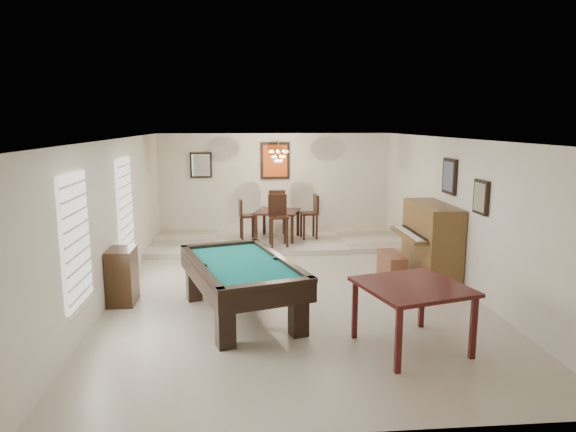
{
  "coord_description": "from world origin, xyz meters",
  "views": [
    {
      "loc": [
        -0.82,
        -8.81,
        2.88
      ],
      "look_at": [
        0.0,
        0.6,
        1.15
      ],
      "focal_mm": 32.0,
      "sensor_mm": 36.0,
      "label": 1
    }
  ],
  "objects": [
    {
      "name": "ground_plane",
      "position": [
        0.0,
        0.0,
        -0.01
      ],
      "size": [
        6.0,
        9.0,
        0.02
      ],
      "primitive_type": "cube",
      "color": "beige"
    },
    {
      "name": "wall_back",
      "position": [
        0.0,
        4.5,
        1.3
      ],
      "size": [
        6.0,
        0.04,
        2.6
      ],
      "primitive_type": "cube",
      "color": "silver",
      "rests_on": "ground_plane"
    },
    {
      "name": "wall_front",
      "position": [
        0.0,
        -4.5,
        1.3
      ],
      "size": [
        6.0,
        0.04,
        2.6
      ],
      "primitive_type": "cube",
      "color": "silver",
      "rests_on": "ground_plane"
    },
    {
      "name": "wall_left",
      "position": [
        -3.0,
        0.0,
        1.3
      ],
      "size": [
        0.04,
        9.0,
        2.6
      ],
      "primitive_type": "cube",
      "color": "silver",
      "rests_on": "ground_plane"
    },
    {
      "name": "wall_right",
      "position": [
        3.0,
        0.0,
        1.3
      ],
      "size": [
        0.04,
        9.0,
        2.6
      ],
      "primitive_type": "cube",
      "color": "silver",
      "rests_on": "ground_plane"
    },
    {
      "name": "ceiling",
      "position": [
        0.0,
        0.0,
        2.6
      ],
      "size": [
        6.0,
        9.0,
        0.04
      ],
      "primitive_type": "cube",
      "color": "white",
      "rests_on": "wall_back"
    },
    {
      "name": "dining_step",
      "position": [
        0.0,
        3.25,
        0.06
      ],
      "size": [
        6.0,
        2.5,
        0.12
      ],
      "primitive_type": "cube",
      "color": "beige",
      "rests_on": "ground_plane"
    },
    {
      "name": "window_left_front",
      "position": [
        -2.97,
        -2.2,
        1.4
      ],
      "size": [
        0.06,
        1.0,
        1.7
      ],
      "primitive_type": "cube",
      "color": "white",
      "rests_on": "wall_left"
    },
    {
      "name": "window_left_rear",
      "position": [
        -2.97,
        0.6,
        1.4
      ],
      "size": [
        0.06,
        1.0,
        1.7
      ],
      "primitive_type": "cube",
      "color": "white",
      "rests_on": "wall_left"
    },
    {
      "name": "pool_table",
      "position": [
        -0.88,
        -1.42,
        0.41
      ],
      "size": [
        2.0,
        2.75,
        0.82
      ],
      "primitive_type": null,
      "rotation": [
        0.0,
        0.0,
        0.3
      ],
      "color": "black",
      "rests_on": "ground_plane"
    },
    {
      "name": "square_table",
      "position": [
        1.3,
        -2.72,
        0.42
      ],
      "size": [
        1.51,
        1.51,
        0.85
      ],
      "primitive_type": null,
      "rotation": [
        0.0,
        0.0,
        0.27
      ],
      "color": "#370E0D",
      "rests_on": "ground_plane"
    },
    {
      "name": "upright_piano",
      "position": [
        2.51,
        0.31,
        0.69
      ],
      "size": [
        0.93,
        1.66,
        1.39
      ],
      "primitive_type": null,
      "color": "brown",
      "rests_on": "ground_plane"
    },
    {
      "name": "piano_bench",
      "position": [
        1.92,
        0.24,
        0.24
      ],
      "size": [
        0.35,
        0.86,
        0.47
      ],
      "primitive_type": "cube",
      "rotation": [
        0.0,
        0.0,
        0.03
      ],
      "color": "brown",
      "rests_on": "ground_plane"
    },
    {
      "name": "apothecary_chest",
      "position": [
        -2.78,
        -0.7,
        0.45
      ],
      "size": [
        0.4,
        0.6,
        0.9
      ],
      "primitive_type": "cube",
      "color": "black",
      "rests_on": "ground_plane"
    },
    {
      "name": "dining_table",
      "position": [
        -0.02,
        3.21,
        0.52
      ],
      "size": [
        1.2,
        1.2,
        0.81
      ],
      "primitive_type": null,
      "rotation": [
        0.0,
        0.0,
        -0.26
      ],
      "color": "black",
      "rests_on": "dining_step"
    },
    {
      "name": "flower_vase",
      "position": [
        -0.02,
        3.21,
        1.06
      ],
      "size": [
        0.16,
        0.16,
        0.27
      ],
      "primitive_type": null,
      "rotation": [
        0.0,
        0.0,
        0.02
      ],
      "color": "red",
      "rests_on": "dining_table"
    },
    {
      "name": "dining_chair_south",
      "position": [
        -0.05,
        2.48,
        0.7
      ],
      "size": [
        0.46,
        0.46,
        1.15
      ],
      "primitive_type": null,
      "rotation": [
        0.0,
        0.0,
        0.07
      ],
      "color": "black",
      "rests_on": "dining_step"
    },
    {
      "name": "dining_chair_north",
      "position": [
        0.01,
        3.93,
        0.67
      ],
      "size": [
        0.44,
        0.44,
        1.1
      ],
      "primitive_type": null,
      "rotation": [
        0.0,
        0.0,
        3.07
      ],
      "color": "black",
      "rests_on": "dining_step"
    },
    {
      "name": "dining_chair_west",
      "position": [
        -0.74,
        3.24,
        0.61
      ],
      "size": [
        0.4,
        0.4,
        0.97
      ],
      "primitive_type": null,
      "rotation": [
        0.0,
        0.0,
        1.7
      ],
      "color": "black",
      "rests_on": "dining_step"
    },
    {
      "name": "dining_chair_east",
      "position": [
        0.73,
        3.2,
        0.65
      ],
      "size": [
        0.43,
        0.43,
        1.05
      ],
      "primitive_type": null,
      "rotation": [
        0.0,
        0.0,
        -1.45
      ],
      "color": "black",
      "rests_on": "dining_step"
    },
    {
      "name": "chandelier",
      "position": [
        0.0,
        3.2,
        2.2
      ],
      "size": [
        0.44,
        0.44,
        0.6
      ],
      "primitive_type": null,
      "color": "#FFE5B2",
      "rests_on": "ceiling"
    },
    {
      "name": "back_painting",
      "position": [
        0.0,
        4.46,
        1.9
      ],
      "size": [
        0.75,
        0.06,
        0.95
      ],
      "primitive_type": "cube",
      "color": "#D84C14",
      "rests_on": "wall_back"
    },
    {
      "name": "back_mirror",
      "position": [
        -1.9,
        4.46,
        1.8
      ],
      "size": [
        0.55,
        0.06,
        0.65
      ],
      "primitive_type": "cube",
      "color": "white",
      "rests_on": "wall_back"
    },
    {
      "name": "right_picture_upper",
      "position": [
        2.96,
        0.3,
        1.9
      ],
      "size": [
        0.06,
        0.55,
        0.65
      ],
      "primitive_type": "cube",
      "color": "slate",
      "rests_on": "wall_right"
    },
    {
      "name": "right_picture_lower",
      "position": [
        2.96,
        -1.0,
        1.7
      ],
      "size": [
        0.06,
        0.45,
        0.55
      ],
      "primitive_type": "cube",
      "color": "gray",
      "rests_on": "wall_right"
    }
  ]
}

